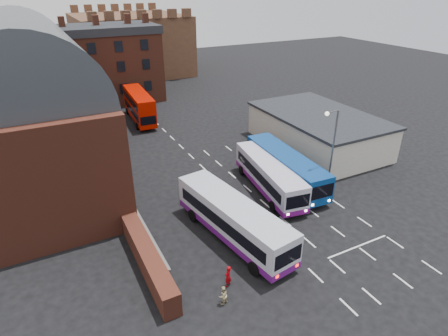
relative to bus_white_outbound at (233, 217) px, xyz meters
name	(u,v)px	position (x,y,z in m)	size (l,w,h in m)	color
ground	(282,244)	(3.09, -2.48, -1.95)	(180.00, 180.00, 0.00)	black
railway_station	(30,106)	(-12.41, 18.52, 5.69)	(12.00, 28.00, 16.00)	#602B1E
forecourt_wall	(148,259)	(-7.11, -0.48, -1.05)	(1.20, 10.00, 1.80)	#602B1E
cream_building	(318,130)	(18.09, 11.52, 0.21)	(10.40, 16.40, 4.25)	beige
brick_terrace	(90,69)	(-2.91, 43.52, 3.55)	(22.00, 10.00, 11.00)	brown
castle_keep	(130,44)	(9.09, 63.52, 4.05)	(22.00, 22.00, 12.00)	brown
bus_white_outbound	(233,217)	(0.00, 0.00, 0.00)	(4.53, 12.36, 3.30)	silver
bus_white_inbound	(269,174)	(6.75, 5.07, -0.16)	(4.06, 11.34, 3.03)	silver
bus_blue	(286,166)	(9.09, 5.63, -0.06)	(3.45, 11.83, 3.19)	navy
bus_red_double	(139,106)	(1.33, 30.80, 0.31)	(3.17, 10.75, 4.25)	#BD0F00
street_lamp	(331,144)	(11.40, 2.14, 3.15)	(1.71, 0.46, 8.45)	#595B60
pedestrian_red	(228,276)	(-2.83, -4.49, -1.13)	(0.60, 0.39, 1.64)	#9D030A
pedestrian_beige	(223,295)	(-3.85, -5.72, -1.27)	(0.65, 0.51, 1.35)	tan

